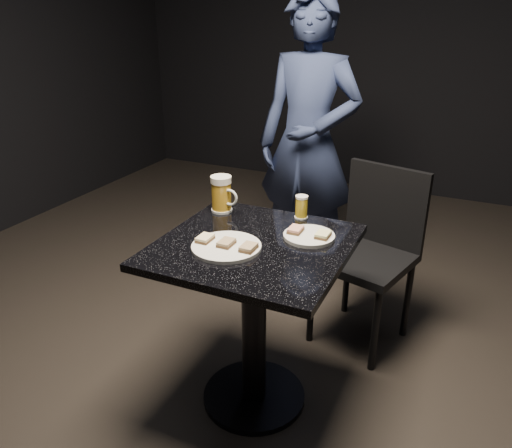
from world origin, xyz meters
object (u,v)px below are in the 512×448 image
object	(u,v)px
patron	(308,144)
plate_small	(309,236)
beer_mug	(222,194)
chair	(372,245)
table	(254,298)
plate_large	(226,247)
beer_tumbler	(301,207)

from	to	relation	value
patron	plate_small	bearing A→B (deg)	-65.89
beer_mug	chair	distance (m)	0.80
table	chair	distance (m)	0.76
plate_large	table	xyz separation A→B (m)	(0.07, 0.09, -0.25)
chair	beer_tumbler	bearing A→B (deg)	-121.91
plate_large	plate_small	xyz separation A→B (m)	(0.24, 0.22, 0.00)
plate_large	patron	world-z (taller)	patron
plate_large	chair	bearing A→B (deg)	63.53
plate_large	chair	world-z (taller)	chair
beer_tumbler	beer_mug	bearing A→B (deg)	-167.68
table	patron	bearing A→B (deg)	99.52
patron	table	world-z (taller)	patron
plate_small	beer_mug	xyz separation A→B (m)	(-0.43, 0.10, 0.07)
beer_mug	beer_tumbler	bearing A→B (deg)	12.32
beer_tumbler	chair	distance (m)	0.54
patron	chair	size ratio (longest dim) A/B	1.92
beer_tumbler	chair	xyz separation A→B (m)	(0.24, 0.38, -0.30)
chair	patron	bearing A→B (deg)	137.19
patron	table	bearing A→B (deg)	-76.11
plate_small	patron	distance (m)	1.09
table	beer_tumbler	bearing A→B (deg)	75.87
beer_mug	beer_tumbler	distance (m)	0.35
plate_small	patron	size ratio (longest dim) A/B	0.12
table	beer_mug	world-z (taller)	beer_mug
plate_large	plate_small	size ratio (longest dim) A/B	1.30
plate_small	chair	distance (m)	0.63
beer_mug	beer_tumbler	size ratio (longest dim) A/B	1.61
plate_large	beer_mug	bearing A→B (deg)	120.77
patron	beer_mug	distance (m)	0.93
patron	beer_tumbler	size ratio (longest dim) A/B	17.13
patron	beer_tumbler	world-z (taller)	patron
plate_large	beer_mug	distance (m)	0.38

